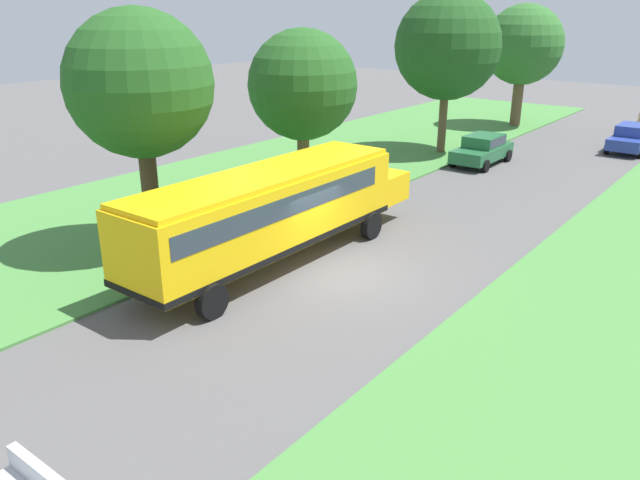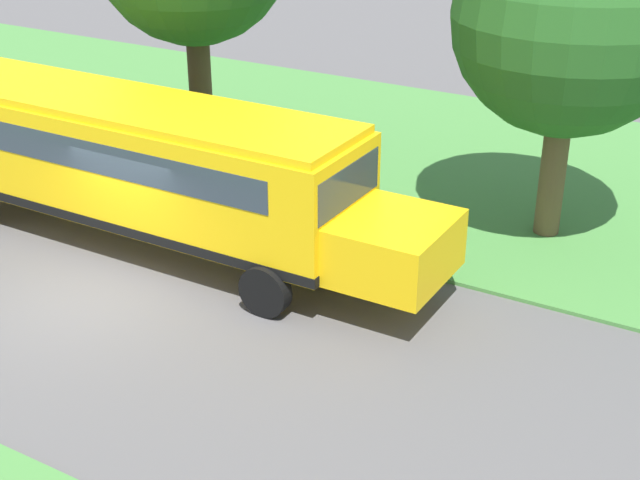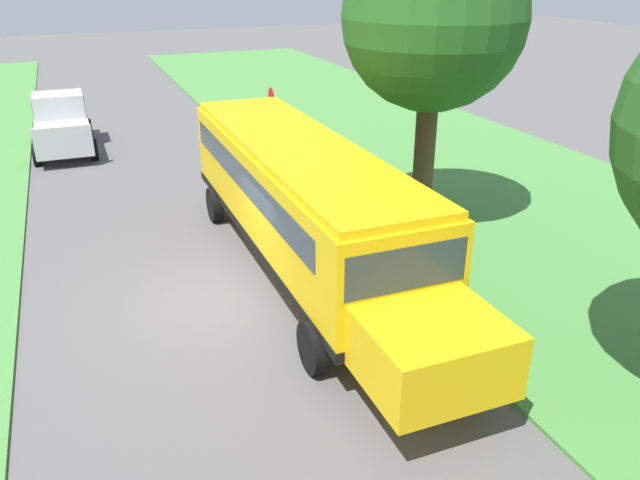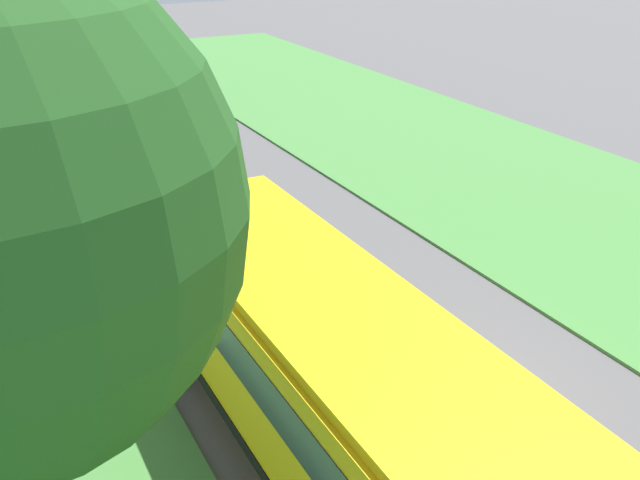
{
  "view_description": "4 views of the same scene",
  "coord_description": "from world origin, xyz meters",
  "px_view_note": "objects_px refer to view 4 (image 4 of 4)",
  "views": [
    {
      "loc": [
        10.44,
        -14.88,
        7.98
      ],
      "look_at": [
        -0.56,
        -0.6,
        1.22
      ],
      "focal_mm": 35.0,
      "sensor_mm": 36.0,
      "label": 1
    },
    {
      "loc": [
        10.68,
        11.34,
        8.47
      ],
      "look_at": [
        -2.25,
        3.82,
        1.22
      ],
      "focal_mm": 50.0,
      "sensor_mm": 36.0,
      "label": 2
    },
    {
      "loc": [
        2.28,
        12.23,
        6.98
      ],
      "look_at": [
        -2.61,
        0.05,
        1.07
      ],
      "focal_mm": 35.0,
      "sensor_mm": 36.0,
      "label": 3
    },
    {
      "loc": [
        -6.65,
        -8.69,
        7.99
      ],
      "look_at": [
        -0.25,
        3.75,
        1.75
      ],
      "focal_mm": 42.0,
      "sensor_mm": 36.0,
      "label": 4
    }
  ],
  "objects_px": {
    "car_green_nearest": "(77,139)",
    "car_tan_furthest": "(133,55)",
    "car_blue_middle": "(168,77)",
    "school_bus": "(325,367)"
  },
  "relations": [
    {
      "from": "car_green_nearest",
      "to": "car_tan_furthest",
      "type": "distance_m",
      "value": 15.59
    },
    {
      "from": "car_blue_middle",
      "to": "car_tan_furthest",
      "type": "xyz_separation_m",
      "value": [
        0.0,
        6.26,
        0.0
      ]
    },
    {
      "from": "school_bus",
      "to": "car_tan_furthest",
      "type": "bearing_deg",
      "value": 80.66
    },
    {
      "from": "car_green_nearest",
      "to": "car_blue_middle",
      "type": "bearing_deg",
      "value": 55.97
    },
    {
      "from": "school_bus",
      "to": "car_blue_middle",
      "type": "relative_size",
      "value": 2.82
    },
    {
      "from": "school_bus",
      "to": "car_blue_middle",
      "type": "height_order",
      "value": "school_bus"
    },
    {
      "from": "car_green_nearest",
      "to": "car_blue_middle",
      "type": "distance_m",
      "value": 10.01
    },
    {
      "from": "car_green_nearest",
      "to": "car_blue_middle",
      "type": "height_order",
      "value": "same"
    },
    {
      "from": "car_tan_furthest",
      "to": "car_green_nearest",
      "type": "bearing_deg",
      "value": -111.05
    },
    {
      "from": "car_green_nearest",
      "to": "car_tan_furthest",
      "type": "xyz_separation_m",
      "value": [
        5.6,
        14.55,
        0.0
      ]
    }
  ]
}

